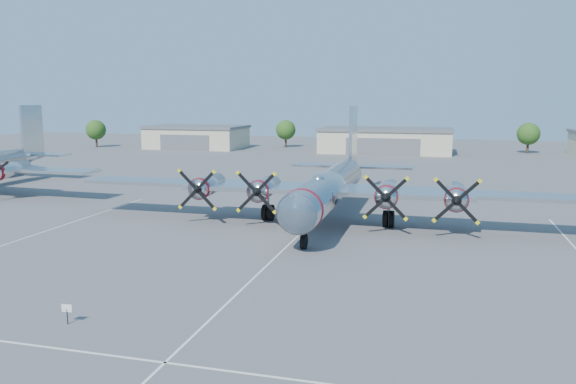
% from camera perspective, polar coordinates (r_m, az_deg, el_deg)
% --- Properties ---
extents(ground, '(260.00, 260.00, 0.00)m').
position_cam_1_polar(ground, '(45.92, 0.33, -5.14)').
color(ground, '#535355').
rests_on(ground, ground).
extents(parking_lines, '(60.00, 50.08, 0.01)m').
position_cam_1_polar(parking_lines, '(44.29, -0.24, -5.68)').
color(parking_lines, silver).
rests_on(parking_lines, ground).
extents(hangar_west, '(22.60, 14.60, 5.40)m').
position_cam_1_polar(hangar_west, '(137.34, -9.24, 5.56)').
color(hangar_west, '#C0B698').
rests_on(hangar_west, ground).
extents(hangar_center, '(28.60, 14.60, 5.40)m').
position_cam_1_polar(hangar_center, '(125.79, 9.89, 5.20)').
color(hangar_center, '#C0B698').
rests_on(hangar_center, ground).
extents(tree_far_west, '(4.80, 4.80, 6.64)m').
position_cam_1_polar(tree_far_west, '(145.95, -18.94, 5.99)').
color(tree_far_west, '#382619').
rests_on(tree_far_west, ground).
extents(tree_west, '(4.80, 4.80, 6.64)m').
position_cam_1_polar(tree_west, '(138.06, -0.23, 6.33)').
color(tree_west, '#382619').
rests_on(tree_west, ground).
extents(tree_east, '(4.80, 4.80, 6.64)m').
position_cam_1_polar(tree_east, '(132.54, 23.24, 5.45)').
color(tree_east, '#382619').
rests_on(tree_east, ground).
extents(main_bomber_b29, '(48.83, 33.49, 10.77)m').
position_cam_1_polar(main_bomber_b29, '(54.85, 4.35, -2.77)').
color(main_bomber_b29, silver).
rests_on(main_bomber_b29, ground).
extents(info_placard, '(0.56, 0.11, 1.07)m').
position_cam_1_polar(info_placard, '(31.71, -21.54, -11.11)').
color(info_placard, black).
rests_on(info_placard, ground).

